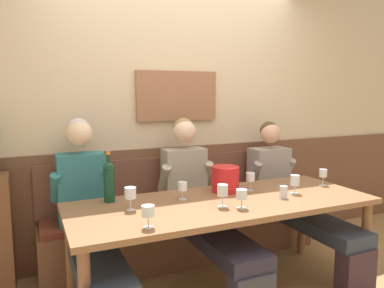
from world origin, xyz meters
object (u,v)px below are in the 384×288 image
at_px(person_right_seat, 202,204).
at_px(person_center_left_seat, 292,194).
at_px(person_left_seat, 88,215).
at_px(wine_glass_mid_right, 323,174).
at_px(water_tumbler_right, 283,192).
at_px(wine_glass_center_rear, 183,187).
at_px(wine_glass_right_end, 130,193).
at_px(wine_glass_left_end, 295,181).
at_px(wall_bench, 186,229).
at_px(ice_bucket, 225,179).
at_px(wine_bottle_clear_water, 109,180).
at_px(wine_glass_center_front, 250,178).
at_px(wine_glass_near_bucket, 148,212).
at_px(wine_glass_mid_left, 242,195).
at_px(wine_glass_by_bottle, 223,191).
at_px(dining_table, 223,211).

bearing_deg(person_right_seat, person_center_left_seat, 0.42).
xyz_separation_m(person_left_seat, person_right_seat, (0.90, -0.02, -0.02)).
height_order(wine_glass_mid_right, water_tumbler_right, wine_glass_mid_right).
distance_m(wine_glass_center_rear, wine_glass_right_end, 0.43).
height_order(wine_glass_left_end, wine_glass_mid_right, wine_glass_left_end).
relative_size(wall_bench, person_left_seat, 1.91).
height_order(person_left_seat, ice_bucket, person_left_seat).
height_order(wall_bench, wine_glass_mid_right, wall_bench).
bearing_deg(ice_bucket, person_right_seat, 147.99).
bearing_deg(wine_bottle_clear_water, wine_glass_center_front, -7.43).
distance_m(wine_glass_center_front, wine_glass_near_bucket, 1.12).
relative_size(person_center_left_seat, wine_glass_right_end, 8.30).
bearing_deg(person_right_seat, person_left_seat, 178.45).
bearing_deg(wine_glass_left_end, person_right_seat, 149.19).
distance_m(wine_glass_mid_left, wine_glass_near_bucket, 0.70).
height_order(ice_bucket, wine_glass_mid_right, ice_bucket).
distance_m(wine_glass_by_bottle, water_tumbler_right, 0.53).
height_order(ice_bucket, wine_glass_right_end, ice_bucket).
relative_size(wall_bench, wine_glass_by_bottle, 16.03).
bearing_deg(wine_glass_center_rear, person_right_seat, 35.66).
bearing_deg(wine_glass_by_bottle, wine_glass_center_front, 35.46).
bearing_deg(wine_glass_center_front, wine_glass_by_bottle, -144.54).
bearing_deg(ice_bucket, person_center_left_seat, 8.14).
relative_size(wine_glass_mid_left, wine_glass_left_end, 0.90).
relative_size(person_right_seat, wine_glass_center_rear, 9.83).
height_order(wine_bottle_clear_water, wine_glass_mid_left, wine_bottle_clear_water).
bearing_deg(wine_glass_near_bucket, wine_glass_center_front, 25.38).
height_order(wine_glass_near_bucket, wine_glass_mid_right, wine_glass_mid_right).
relative_size(wine_glass_near_bucket, water_tumbler_right, 1.46).
relative_size(wine_bottle_clear_water, wine_glass_mid_right, 2.63).
bearing_deg(ice_bucket, person_left_seat, 173.24).
xyz_separation_m(person_right_seat, ice_bucket, (0.16, -0.10, 0.21)).
bearing_deg(wine_glass_center_rear, dining_table, -29.71).
relative_size(wine_glass_near_bucket, wine_glass_left_end, 0.91).
relative_size(person_center_left_seat, ice_bucket, 5.94).
bearing_deg(wine_glass_center_rear, person_left_seat, 163.59).
xyz_separation_m(person_center_left_seat, wine_glass_left_end, (-0.28, -0.38, 0.23)).
bearing_deg(ice_bucket, wine_glass_center_rear, -170.20).
height_order(dining_table, water_tumbler_right, water_tumbler_right).
xyz_separation_m(wall_bench, wine_glass_mid_right, (1.00, -0.64, 0.56)).
relative_size(ice_bucket, water_tumbler_right, 2.37).
height_order(dining_table, wine_bottle_clear_water, wine_bottle_clear_water).
height_order(wine_bottle_clear_water, water_tumbler_right, wine_bottle_clear_water).
relative_size(wine_glass_mid_left, wine_glass_mid_right, 0.95).
height_order(wall_bench, wine_glass_center_front, wall_bench).
xyz_separation_m(ice_bucket, wine_glass_left_end, (0.47, -0.27, -0.00)).
bearing_deg(person_center_left_seat, ice_bucket, -171.86).
height_order(person_right_seat, person_center_left_seat, person_right_seat).
bearing_deg(wall_bench, ice_bucket, -74.25).
distance_m(wine_glass_mid_left, wine_glass_right_end, 0.75).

